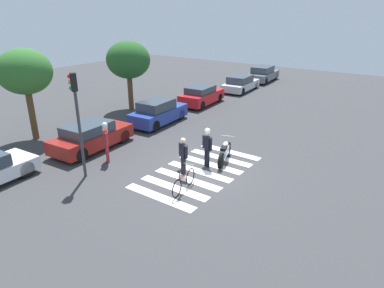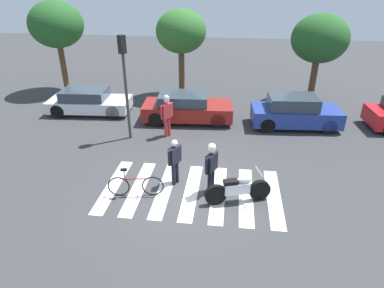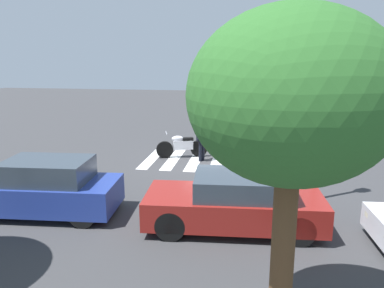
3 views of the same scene
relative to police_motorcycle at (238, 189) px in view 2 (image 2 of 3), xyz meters
name	(u,v)px [view 2 (image 2 of 3)]	position (x,y,z in m)	size (l,w,h in m)	color
ground_plane	(191,191)	(-1.51, 0.37, -0.48)	(60.00, 60.00, 0.00)	#38383A
police_motorcycle	(238,189)	(0.00, 0.00, 0.00)	(2.07, 0.88, 1.07)	black
leaning_bicycle	(135,185)	(-3.27, -0.08, -0.09)	(1.79, 0.46, 1.01)	black
officer_on_foot	(211,165)	(-0.87, 0.40, 0.58)	(0.39, 0.63, 1.82)	black
officer_by_motorcycle	(175,159)	(-2.12, 0.79, 0.47)	(0.41, 0.59, 1.66)	black
pedestrian_bystander	(167,112)	(-3.10, 4.45, 0.65)	(0.47, 0.59, 1.91)	#B22D33
crosswalk_stripes	(191,191)	(-1.51, 0.37, -0.47)	(5.85, 3.22, 0.01)	silver
car_white_van	(89,101)	(-7.65, 6.71, 0.13)	(4.20, 2.05, 1.25)	black
car_maroon_wagon	(187,108)	(-2.50, 6.29, 0.19)	(4.39, 2.07, 1.37)	black
car_blue_hatchback	(295,112)	(2.59, 6.23, 0.24)	(4.12, 1.95, 1.50)	black
traffic_light_pole	(124,72)	(-4.71, 4.07, 2.45)	(0.36, 0.33, 4.37)	#38383D
street_tree_near	(56,25)	(-10.46, 9.99, 3.39)	(3.03, 3.03, 5.19)	brown
street_tree_mid	(181,32)	(-3.31, 9.99, 3.14)	(2.75, 2.75, 4.83)	brown
street_tree_far	(320,39)	(4.04, 9.99, 2.93)	(2.96, 2.96, 4.69)	brown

